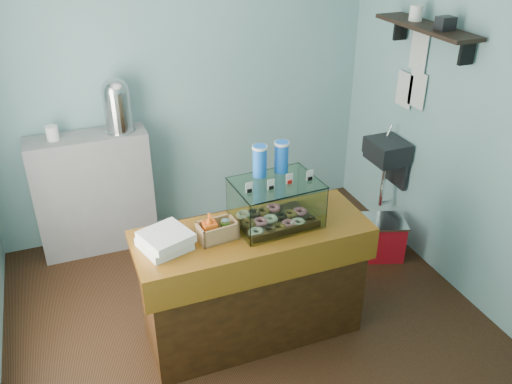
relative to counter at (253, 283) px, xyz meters
name	(u,v)px	position (x,y,z in m)	size (l,w,h in m)	color
ground	(242,310)	(0.00, 0.25, -0.46)	(3.50, 3.50, 0.00)	black
room_shell	(242,102)	(0.03, 0.26, 1.25)	(3.54, 3.04, 2.82)	#70A4A4
counter	(253,283)	(0.00, 0.00, 0.00)	(1.60, 0.60, 0.90)	#43230D
back_shelf	(94,193)	(-0.90, 1.57, 0.09)	(1.00, 0.32, 1.10)	gray
display_case	(274,200)	(0.18, 0.06, 0.61)	(0.59, 0.44, 0.53)	black
condiment_crate	(215,230)	(-0.26, -0.01, 0.51)	(0.27, 0.18, 0.20)	tan
pastry_boxes	(165,240)	(-0.59, 0.01, 0.50)	(0.36, 0.36, 0.11)	white
coffee_urn	(117,104)	(-0.61, 1.57, 0.89)	(0.25, 0.25, 0.47)	silver
red_cooler	(380,238)	(1.41, 0.51, -0.27)	(0.49, 0.43, 0.36)	red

